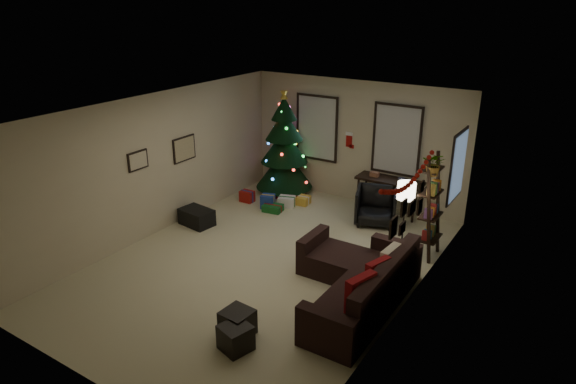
% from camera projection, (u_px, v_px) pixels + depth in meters
% --- Properties ---
extents(floor, '(7.00, 7.00, 0.00)m').
position_uv_depth(floor, '(265.00, 263.00, 8.81)').
color(floor, '#C4BC94').
rests_on(floor, ground).
extents(ceiling, '(7.00, 7.00, 0.00)m').
position_uv_depth(ceiling, '(262.00, 109.00, 7.83)').
color(ceiling, white).
rests_on(ceiling, floor).
extents(wall_back, '(5.00, 0.00, 5.00)m').
position_uv_depth(wall_back, '(355.00, 142.00, 11.07)').
color(wall_back, '#C4B795').
rests_on(wall_back, floor).
extents(wall_front, '(5.00, 0.00, 5.00)m').
position_uv_depth(wall_front, '(80.00, 287.00, 5.57)').
color(wall_front, '#C4B795').
rests_on(wall_front, floor).
extents(wall_left, '(0.00, 7.00, 7.00)m').
position_uv_depth(wall_left, '(155.00, 165.00, 9.57)').
color(wall_left, '#C4B795').
rests_on(wall_left, floor).
extents(wall_right, '(0.00, 7.00, 7.00)m').
position_uv_depth(wall_right, '(410.00, 225.00, 7.07)').
color(wall_right, '#C4B795').
rests_on(wall_right, floor).
extents(window_back_left, '(1.05, 0.06, 1.50)m').
position_uv_depth(window_back_left, '(317.00, 128.00, 11.45)').
color(window_back_left, '#728CB2').
rests_on(window_back_left, wall_back).
extents(window_back_right, '(1.05, 0.06, 1.50)m').
position_uv_depth(window_back_right, '(397.00, 140.00, 10.50)').
color(window_back_right, '#728CB2').
rests_on(window_back_right, wall_back).
extents(window_right_wall, '(0.06, 0.90, 1.30)m').
position_uv_depth(window_right_wall, '(458.00, 166.00, 9.03)').
color(window_right_wall, '#728CB2').
rests_on(window_right_wall, wall_right).
extents(christmas_tree, '(1.33, 1.33, 2.47)m').
position_uv_depth(christmas_tree, '(284.00, 150.00, 11.67)').
color(christmas_tree, black).
rests_on(christmas_tree, floor).
extents(presents, '(1.43, 1.00, 0.30)m').
position_uv_depth(presents, '(275.00, 202.00, 11.13)').
color(presents, gold).
rests_on(presents, floor).
extents(sofa, '(1.79, 2.61, 0.85)m').
position_uv_depth(sofa, '(359.00, 283.00, 7.67)').
color(sofa, black).
rests_on(sofa, floor).
extents(pillow_red_a, '(0.27, 0.51, 0.49)m').
position_uv_depth(pillow_red_a, '(361.00, 293.00, 6.76)').
color(pillow_red_a, maroon).
rests_on(pillow_red_a, sofa).
extents(pillow_red_b, '(0.24, 0.45, 0.43)m').
position_uv_depth(pillow_red_b, '(378.00, 274.00, 7.22)').
color(pillow_red_b, maroon).
rests_on(pillow_red_b, sofa).
extents(pillow_cream, '(0.17, 0.46, 0.45)m').
position_uv_depth(pillow_cream, '(390.00, 261.00, 7.58)').
color(pillow_cream, beige).
rests_on(pillow_cream, sofa).
extents(ottoman_near, '(0.42, 0.42, 0.37)m').
position_uv_depth(ottoman_near, '(238.00, 323.00, 6.89)').
color(ottoman_near, black).
rests_on(ottoman_near, floor).
extents(ottoman_far, '(0.46, 0.46, 0.35)m').
position_uv_depth(ottoman_far, '(236.00, 338.00, 6.61)').
color(ottoman_far, black).
rests_on(ottoman_far, floor).
extents(desk, '(1.40, 0.50, 0.76)m').
position_uv_depth(desk, '(390.00, 183.00, 10.62)').
color(desk, black).
rests_on(desk, floor).
extents(desk_chair, '(0.92, 0.89, 0.75)m').
position_uv_depth(desk_chair, '(376.00, 206.00, 10.22)').
color(desk_chair, black).
rests_on(desk_chair, floor).
extents(bookshelf, '(0.30, 0.55, 1.88)m').
position_uv_depth(bookshelf, '(432.00, 209.00, 8.72)').
color(bookshelf, black).
rests_on(bookshelf, floor).
extents(potted_plant, '(0.51, 0.45, 0.53)m').
position_uv_depth(potted_plant, '(435.00, 161.00, 8.26)').
color(potted_plant, '#4C4C4C').
rests_on(potted_plant, bookshelf).
extents(floor_lamp, '(0.31, 0.31, 1.45)m').
position_uv_depth(floor_lamp, '(406.00, 196.00, 8.48)').
color(floor_lamp, black).
rests_on(floor_lamp, floor).
extents(art_map, '(0.04, 0.60, 0.50)m').
position_uv_depth(art_map, '(184.00, 149.00, 10.13)').
color(art_map, black).
rests_on(art_map, wall_left).
extents(art_abstract, '(0.04, 0.45, 0.35)m').
position_uv_depth(art_abstract, '(138.00, 160.00, 9.16)').
color(art_abstract, black).
rests_on(art_abstract, wall_left).
extents(gallery, '(0.03, 1.25, 0.54)m').
position_uv_depth(gallery, '(408.00, 212.00, 6.94)').
color(gallery, black).
rests_on(gallery, wall_right).
extents(garland, '(0.08, 1.90, 0.30)m').
position_uv_depth(garland, '(409.00, 177.00, 6.77)').
color(garland, '#A5140C').
rests_on(garland, wall_right).
extents(stocking_left, '(0.20, 0.05, 0.36)m').
position_uv_depth(stocking_left, '(350.00, 139.00, 11.13)').
color(stocking_left, '#990F0C').
rests_on(stocking_left, wall_back).
extents(stocking_right, '(0.20, 0.05, 0.36)m').
position_uv_depth(stocking_right, '(365.00, 141.00, 11.02)').
color(stocking_right, '#990F0C').
rests_on(stocking_right, wall_back).
extents(storage_bin, '(0.72, 0.52, 0.33)m').
position_uv_depth(storage_bin, '(197.00, 217.00, 10.23)').
color(storage_bin, black).
rests_on(storage_bin, floor).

